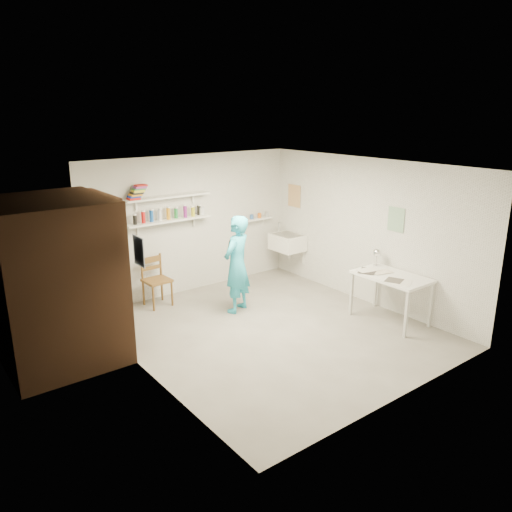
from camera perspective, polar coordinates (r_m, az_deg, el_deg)
floor at (r=7.44m, az=1.90°, el=-8.55°), size 4.00×4.50×0.02m
ceiling at (r=6.78m, az=2.09°, el=10.31°), size 4.00×4.50×0.02m
wall_back at (r=8.82m, az=-7.39°, el=3.67°), size 4.00×0.02×2.40m
wall_front at (r=5.55m, az=17.02°, el=-4.72°), size 4.00×0.02×2.40m
wall_left at (r=6.00m, az=-13.03°, el=-2.82°), size 0.02×4.50×2.40m
wall_right at (r=8.40m, az=12.66°, el=2.74°), size 0.02×4.50×2.40m
doorway_recess at (r=6.99m, az=-16.41°, el=-2.02°), size 0.02×0.90×2.00m
corridor_box at (r=6.78m, az=-22.02°, el=-2.72°), size 1.40×1.50×2.10m
door_lintel at (r=6.75m, az=-16.97°, el=6.50°), size 0.06×1.05×0.10m
door_jamb_near at (r=6.56m, az=-14.63°, el=-3.11°), size 0.06×0.10×2.00m
door_jamb_far at (r=7.45m, az=-17.69°, el=-1.00°), size 0.06×0.10×2.00m
shelf_lower at (r=8.44m, az=-9.91°, el=4.02°), size 1.50×0.22×0.03m
shelf_upper at (r=8.37m, az=-10.05°, el=6.69°), size 1.50×0.22×0.03m
ledge_shelf at (r=9.50m, az=-0.04°, el=4.23°), size 0.70×0.14×0.03m
poster_left at (r=5.95m, az=-13.26°, el=0.54°), size 0.01×0.28×0.36m
poster_right_a at (r=9.54m, az=4.39°, el=6.87°), size 0.01×0.34×0.42m
poster_right_b at (r=7.98m, az=15.70°, el=4.03°), size 0.01×0.30×0.38m
belfast_sink at (r=9.49m, az=3.61°, el=1.58°), size 0.48×0.60×0.30m
man at (r=7.86m, az=-2.21°, el=-0.96°), size 0.67×0.57×1.56m
wall_clock at (r=8.00m, az=-2.55°, el=1.29°), size 0.27×0.14×0.28m
wooden_chair at (r=8.33m, az=-11.25°, el=-2.77°), size 0.43×0.41×0.87m
work_table at (r=7.88m, az=15.06°, el=-4.68°), size 0.66×1.11×0.74m
desk_lamp at (r=8.09m, az=13.70°, el=0.38°), size 0.14×0.14×0.14m
spray_cans at (r=8.42m, az=-9.95°, el=4.68°), size 1.31×0.06×0.17m
book_stack at (r=8.12m, az=-13.42°, el=7.11°), size 0.32×0.14×0.22m
ledge_pots at (r=9.48m, az=-0.04°, el=4.59°), size 0.48×0.07×0.09m
papers at (r=7.75m, az=15.27°, el=-2.07°), size 0.30×0.22×0.02m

